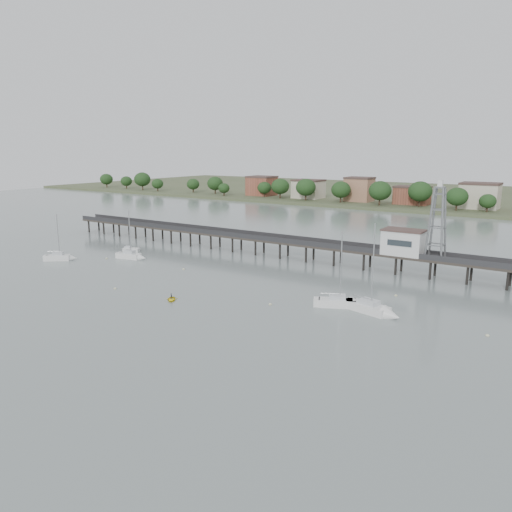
# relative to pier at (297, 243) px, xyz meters

# --- Properties ---
(ground_plane) EXTENTS (500.00, 500.00, 0.00)m
(ground_plane) POSITION_rel_pier_xyz_m (0.00, -60.00, -3.79)
(ground_plane) COLOR slate
(ground_plane) RESTS_ON ground
(pier) EXTENTS (150.00, 5.00, 5.50)m
(pier) POSITION_rel_pier_xyz_m (0.00, 0.00, 0.00)
(pier) COLOR #2D2823
(pier) RESTS_ON ground
(pier_building) EXTENTS (8.40, 5.40, 5.30)m
(pier_building) POSITION_rel_pier_xyz_m (25.00, 0.00, 2.87)
(pier_building) COLOR silver
(pier_building) RESTS_ON ground
(lattice_tower) EXTENTS (3.20, 3.20, 15.50)m
(lattice_tower) POSITION_rel_pier_xyz_m (31.50, 0.00, 7.31)
(lattice_tower) COLOR slate
(lattice_tower) RESTS_ON ground
(sailboat_c) EXTENTS (8.27, 5.55, 13.31)m
(sailboat_c) POSITION_rel_pier_xyz_m (24.45, -27.61, -3.15)
(sailboat_c) COLOR white
(sailboat_c) RESTS_ON ground
(sailboat_b) EXTENTS (7.52, 3.51, 12.06)m
(sailboat_b) POSITION_rel_pier_xyz_m (-32.02, -21.44, -3.15)
(sailboat_b) COLOR white
(sailboat_b) RESTS_ON ground
(sailboat_d) EXTENTS (9.63, 5.03, 15.18)m
(sailboat_d) POSITION_rel_pier_xyz_m (30.17, -28.36, -3.16)
(sailboat_d) COLOR white
(sailboat_d) RESTS_ON ground
(sailboat_a) EXTENTS (6.43, 5.93, 11.35)m
(sailboat_a) POSITION_rel_pier_xyz_m (-44.69, -31.59, -3.14)
(sailboat_a) COLOR white
(sailboat_a) RESTS_ON ground
(white_tender) EXTENTS (4.39, 3.19, 1.58)m
(white_tender) POSITION_rel_pier_xyz_m (-39.13, -15.74, -3.31)
(white_tender) COLOR white
(white_tender) RESTS_ON ground
(yellow_dinghy) EXTENTS (1.94, 1.65, 2.79)m
(yellow_dinghy) POSITION_rel_pier_xyz_m (-1.81, -40.74, -3.79)
(yellow_dinghy) COLOR yellow
(yellow_dinghy) RESTS_ON ground
(dinghy_occupant) EXTENTS (0.53, 1.06, 0.24)m
(dinghy_occupant) POSITION_rel_pier_xyz_m (-1.81, -40.74, -3.79)
(dinghy_occupant) COLOR black
(dinghy_occupant) RESTS_ON ground
(mooring_buoys) EXTENTS (84.41, 25.08, 0.39)m
(mooring_buoys) POSITION_rel_pier_xyz_m (3.54, -27.94, -3.71)
(mooring_buoys) COLOR beige
(mooring_buoys) RESTS_ON ground
(far_shore) EXTENTS (500.00, 170.00, 10.40)m
(far_shore) POSITION_rel_pier_xyz_m (0.36, 179.58, -2.85)
(far_shore) COLOR #475133
(far_shore) RESTS_ON ground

